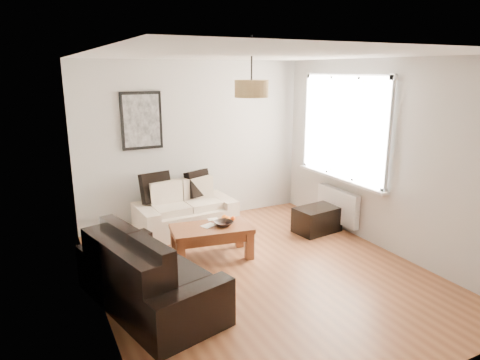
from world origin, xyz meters
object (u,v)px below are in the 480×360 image
sofa_leather (149,271)px  coffee_table (212,242)px  ottoman (317,220)px  loveseat_cream (185,208)px

sofa_leather → coffee_table: sofa_leather is taller
ottoman → coffee_table: bearing=-176.2°
loveseat_cream → sofa_leather: 2.17m
sofa_leather → ottoman: 3.04m
loveseat_cream → ottoman: 2.05m
loveseat_cream → ottoman: size_ratio=2.18×
loveseat_cream → coffee_table: size_ratio=1.41×
coffee_table → loveseat_cream: bearing=89.0°
sofa_leather → ottoman: bearing=-86.1°
loveseat_cream → ottoman: bearing=-30.9°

